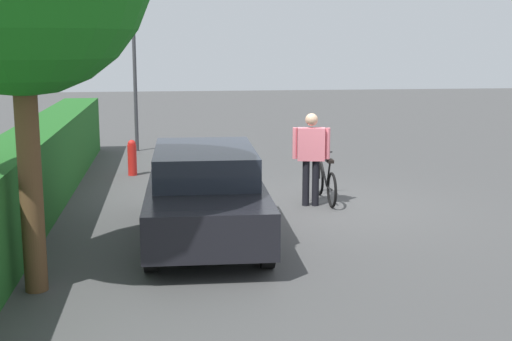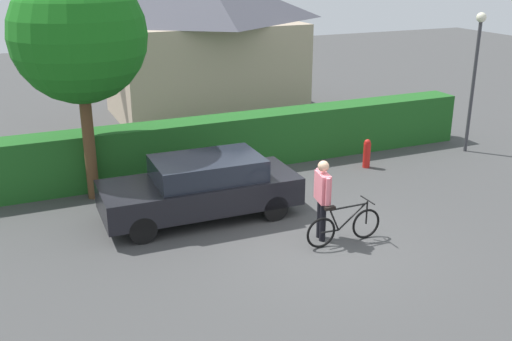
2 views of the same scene
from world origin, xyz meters
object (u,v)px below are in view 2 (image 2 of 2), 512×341
Objects in this scene: person_rider at (322,194)px; street_lamp at (476,63)px; bicycle at (344,226)px; tree_kerbside at (79,36)px; fire_hydrant at (367,153)px; parked_car_near at (202,187)px.

street_lamp is (6.95, 3.46, 1.64)m from person_rider.
street_lamp is (6.62, 3.81, 2.28)m from bicycle.
tree_kerbside is at bearing 176.05° from street_lamp.
parked_car_near is at bearing -165.36° from fire_hydrant.
fire_hydrant is (3.05, 3.76, 0.05)m from bicycle.
fire_hydrant is (3.38, 3.41, -0.59)m from person_rider.
tree_kerbside is 6.69× the size of fire_hydrant.
fire_hydrant is (5.26, 1.37, -0.32)m from parked_car_near.
bicycle reaches higher than fire_hydrant.
parked_car_near is at bearing 132.82° from bicycle.
street_lamp is 4.21m from fire_hydrant.
bicycle is at bearing -46.96° from tree_kerbside.
person_rider reaches higher than parked_car_near.
fire_hydrant is (7.31, -0.80, -3.46)m from tree_kerbside.
tree_kerbside reaches higher than street_lamp.
person_rider is 0.42× the size of street_lamp.
fire_hydrant is at bearing 50.97° from bicycle.
person_rider reaches higher than fire_hydrant.
tree_kerbside is 8.13m from fire_hydrant.
street_lamp is at bearing -3.95° from tree_kerbside.
tree_kerbside is at bearing 133.02° from person_rider.
bicycle is (2.21, -2.39, -0.36)m from parked_car_near.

